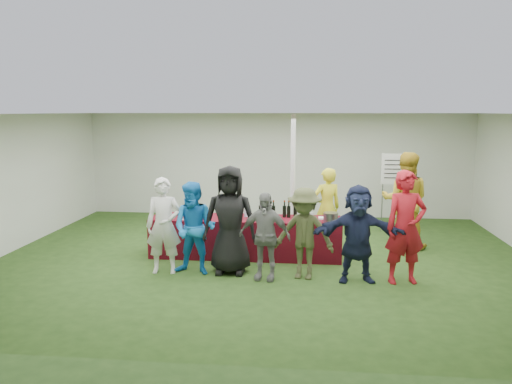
# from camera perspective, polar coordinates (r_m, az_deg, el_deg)

# --- Properties ---
(ground) EXTENTS (60.00, 60.00, 0.00)m
(ground) POSITION_cam_1_polar(r_m,az_deg,el_deg) (9.47, 0.85, -7.66)
(ground) COLOR #284719
(ground) RESTS_ON ground
(tent) EXTENTS (10.00, 10.00, 10.00)m
(tent) POSITION_cam_1_polar(r_m,az_deg,el_deg) (10.33, 4.22, 1.41)
(tent) COLOR white
(tent) RESTS_ON ground
(serving_table) EXTENTS (3.60, 0.80, 0.75)m
(serving_table) POSITION_cam_1_polar(r_m,az_deg,el_deg) (9.56, -1.20, -5.16)
(serving_table) COLOR #540C13
(serving_table) RESTS_ON ground
(wine_bottles) EXTENTS (0.73, 0.12, 0.32)m
(wine_bottles) POSITION_cam_1_polar(r_m,az_deg,el_deg) (9.53, 2.60, -2.16)
(wine_bottles) COLOR black
(wine_bottles) RESTS_ON serving_table
(wine_glasses) EXTENTS (2.69, 0.14, 0.16)m
(wine_glasses) POSITION_cam_1_polar(r_m,az_deg,el_deg) (9.27, -3.85, -2.55)
(wine_glasses) COLOR silver
(wine_glasses) RESTS_ON serving_table
(water_bottle) EXTENTS (0.07, 0.07, 0.23)m
(water_bottle) POSITION_cam_1_polar(r_m,az_deg,el_deg) (9.53, -1.14, -2.25)
(water_bottle) COLOR silver
(water_bottle) RESTS_ON serving_table
(bar_towel) EXTENTS (0.25, 0.18, 0.03)m
(bar_towel) POSITION_cam_1_polar(r_m,az_deg,el_deg) (9.45, 7.91, -2.98)
(bar_towel) COLOR white
(bar_towel) RESTS_ON serving_table
(dump_bucket) EXTENTS (0.26, 0.26, 0.18)m
(dump_bucket) POSITION_cam_1_polar(r_m,az_deg,el_deg) (9.18, 8.53, -2.89)
(dump_bucket) COLOR slate
(dump_bucket) RESTS_ON serving_table
(wine_list_sign) EXTENTS (0.50, 0.03, 1.80)m
(wine_list_sign) POSITION_cam_1_polar(r_m,az_deg,el_deg) (11.76, 15.30, 1.90)
(wine_list_sign) COLOR slate
(wine_list_sign) RESTS_ON ground
(staff_pourer) EXTENTS (0.70, 0.58, 1.63)m
(staff_pourer) POSITION_cam_1_polar(r_m,az_deg,el_deg) (10.18, 8.09, -1.81)
(staff_pourer) COLOR gold
(staff_pourer) RESTS_ON ground
(staff_back) EXTENTS (1.10, 0.94, 1.95)m
(staff_back) POSITION_cam_1_polar(r_m,az_deg,el_deg) (10.51, 16.66, -0.89)
(staff_back) COLOR gold
(staff_back) RESTS_ON ground
(customer_0) EXTENTS (0.64, 0.46, 1.65)m
(customer_0) POSITION_cam_1_polar(r_m,az_deg,el_deg) (8.64, -10.49, -3.81)
(customer_0) COLOR silver
(customer_0) RESTS_ON ground
(customer_1) EXTENTS (0.86, 0.73, 1.58)m
(customer_1) POSITION_cam_1_polar(r_m,az_deg,el_deg) (8.51, -7.03, -4.15)
(customer_1) COLOR blue
(customer_1) RESTS_ON ground
(customer_2) EXTENTS (0.92, 0.60, 1.85)m
(customer_2) POSITION_cam_1_polar(r_m,az_deg,el_deg) (8.48, -3.01, -3.21)
(customer_2) COLOR black
(customer_2) RESTS_ON ground
(customer_3) EXTENTS (0.90, 0.49, 1.46)m
(customer_3) POSITION_cam_1_polar(r_m,az_deg,el_deg) (8.19, 0.99, -5.06)
(customer_3) COLOR gray
(customer_3) RESTS_ON ground
(customer_4) EXTENTS (1.07, 0.74, 1.52)m
(customer_4) POSITION_cam_1_polar(r_m,az_deg,el_deg) (8.26, 5.53, -4.75)
(customer_4) COLOR #454B2A
(customer_4) RESTS_ON ground
(customer_5) EXTENTS (1.51, 0.60, 1.59)m
(customer_5) POSITION_cam_1_polar(r_m,az_deg,el_deg) (8.23, 11.56, -4.70)
(customer_5) COLOR #181F3C
(customer_5) RESTS_ON ground
(customer_6) EXTENTS (0.75, 0.57, 1.83)m
(customer_6) POSITION_cam_1_polar(r_m,az_deg,el_deg) (8.33, 16.73, -3.89)
(customer_6) COLOR #A7141E
(customer_6) RESTS_ON ground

